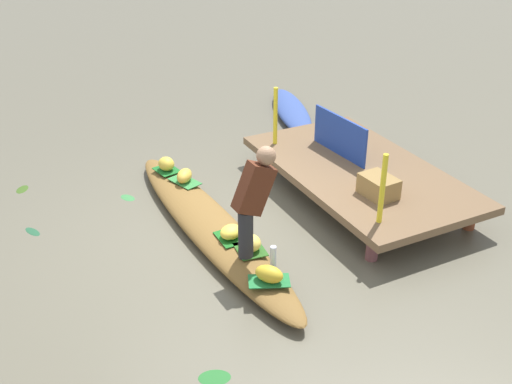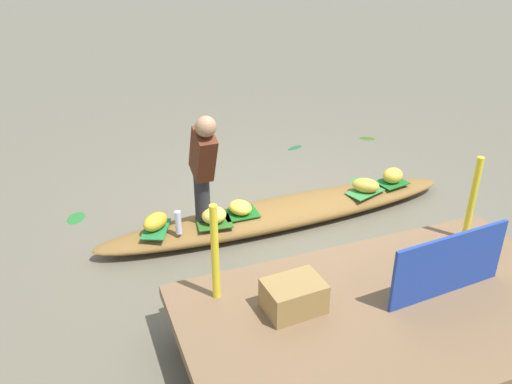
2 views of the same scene
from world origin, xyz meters
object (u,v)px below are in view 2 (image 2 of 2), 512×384
Objects in this scene: banana_bunch_0 at (393,175)px; produce_crate at (294,296)px; banana_bunch_3 at (214,215)px; vendor_person at (203,163)px; market_banner at (449,265)px; vendor_boat at (282,213)px; banana_bunch_2 at (240,208)px; banana_bunch_4 at (366,185)px; banana_bunch_1 at (155,222)px; water_bottle at (178,222)px.

produce_crate reaches higher than banana_bunch_0.
vendor_person is (0.09, -0.00, 0.60)m from banana_bunch_3.
banana_bunch_3 is 2.41m from market_banner.
banana_bunch_3 reaches higher than vendor_boat.
vendor_person is at bearing -59.43° from market_banner.
banana_bunch_0 is 0.92× the size of banana_bunch_2.
produce_crate is (0.72, 1.87, 0.42)m from vendor_boat.
vendor_boat is 1.22m from vendor_person.
market_banner is (0.52, 2.04, 0.37)m from banana_bunch_4.
banana_bunch_0 is at bearing 179.20° from vendor_boat.
banana_bunch_1 reaches higher than banana_bunch_2.
banana_bunch_3 reaches higher than banana_bunch_4.
banana_bunch_2 is at bearing -168.03° from water_bottle.
banana_bunch_4 is (-1.00, 0.08, 0.20)m from vendor_boat.
market_banner reaches higher than banana_bunch_1.
vendor_boat is at bearing -4.36° from banana_bunch_4.
banana_bunch_1 is at bearing -1.00° from banana_bunch_4.
vendor_boat is 3.39× the size of vendor_person.
vendor_person is 2.78× the size of produce_crate.
banana_bunch_2 is 2.33m from market_banner.
produce_crate is at bearing 96.18° from vendor_person.
banana_bunch_3 is at bearing -61.06° from market_banner.
water_bottle is (-0.20, 0.15, 0.03)m from banana_bunch_1.
banana_bunch_2 is 0.25× the size of market_banner.
banana_bunch_2 is 1.51m from banana_bunch_4.
banana_bunch_3 is 0.83× the size of banana_bunch_4.
banana_bunch_4 is 0.70× the size of produce_crate.
banana_bunch_4 is at bearing -133.86° from produce_crate.
banana_bunch_1 is at bearing -8.37° from banana_bunch_3.
water_bottle is (2.22, 0.11, 0.04)m from banana_bunch_4.
vendor_boat is 9.43× the size of produce_crate.
banana_bunch_4 is at bearing 178.58° from banana_bunch_2.
banana_bunch_0 is 0.79× the size of banana_bunch_4.
produce_crate is at bearing 46.14° from banana_bunch_4.
produce_crate is at bearing 67.41° from vendor_boat.
banana_bunch_4 is 1.24× the size of water_bottle.
banana_bunch_3 is at bearing -170.22° from water_bottle.
banana_bunch_0 is 0.96× the size of banana_bunch_3.
banana_bunch_3 is (0.82, 0.12, 0.20)m from vendor_boat.
vendor_person is 4.92× the size of water_bottle.
banana_bunch_2 is at bearing 2.87° from vendor_boat.
banana_bunch_3 is at bearing -86.59° from produce_crate.
banana_bunch_3 is at bearing 177.10° from vendor_person.
banana_bunch_0 is 0.99× the size of water_bottle.
banana_bunch_4 is at bearing 12.47° from banana_bunch_0.
banana_bunch_1 is at bearing -0.28° from banana_bunch_2.
banana_bunch_4 is 2.01m from vendor_person.
banana_bunch_0 is at bearing -175.54° from water_bottle.
water_bottle is at bearing 142.66° from banana_bunch_1.
banana_bunch_1 is 1.12× the size of banana_bunch_2.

